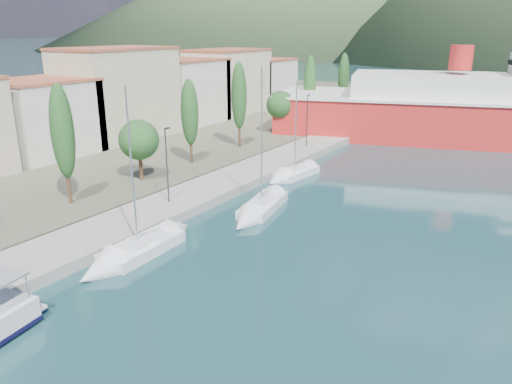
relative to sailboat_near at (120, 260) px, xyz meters
The scene contains 9 objects.
ground 114.14m from the sailboat_near, 87.49° to the left, with size 1400.00×1400.00×0.00m, color #1D4146.
quay 20.43m from the sailboat_near, 101.28° to the left, with size 5.00×88.00×0.80m, color gray.
land_strip 51.63m from the sailboat_near, 144.43° to the left, with size 70.00×148.00×0.70m, color #565644.
town_buildings 41.39m from the sailboat_near, 131.11° to the left, with size 9.20×69.20×11.30m.
tree_row 28.41m from the sailboat_near, 112.53° to the left, with size 3.73×66.24×9.94m.
lamp_posts 10.60m from the sailboat_near, 113.77° to the left, with size 0.15×48.47×6.06m.
sailboat_near is the anchor object (origin of this frame).
sailboat_mid 11.76m from the sailboat_near, 77.39° to the left, with size 3.86×8.85×12.34m.
sailboat_far 21.89m from the sailboat_near, 90.95° to the left, with size 3.05×7.28×10.39m.
Camera 1 is at (17.64, -13.32, 14.19)m, focal length 35.00 mm.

